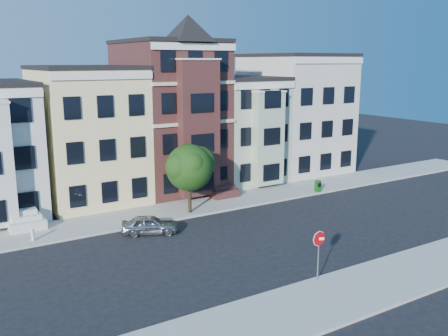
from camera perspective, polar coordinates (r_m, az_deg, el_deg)
ground at (r=31.22m, az=5.83°, el=-7.81°), size 120.00×120.00×0.00m
far_sidewalk at (r=37.51m, az=-1.68°, el=-4.19°), size 60.00×4.00×0.15m
near_sidewalk at (r=25.83m, az=17.01°, el=-12.51°), size 60.00×4.00×0.15m
house_yellow at (r=39.61m, az=-15.36°, el=3.55°), size 7.00×9.00×10.00m
house_brown at (r=41.99m, az=-6.23°, el=5.75°), size 7.00×9.00×12.00m
house_green at (r=45.36m, az=1.24°, el=4.38°), size 6.00×9.00×9.00m
house_cream at (r=49.39m, az=8.10°, el=6.07°), size 8.00×9.00×11.00m
street_tree at (r=34.68m, az=-3.98°, el=-0.31°), size 6.26×6.26×6.01m
parked_car at (r=31.70m, az=-8.47°, el=-6.43°), size 3.77×2.70×1.19m
newspaper_box at (r=41.40m, az=10.67°, el=-2.05°), size 0.47×0.43×0.94m
fire_hydrant at (r=31.97m, az=-21.02°, el=-7.25°), size 0.27×0.27×0.59m
stop_sign at (r=24.81m, az=10.73°, el=-9.47°), size 0.77×0.39×2.84m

